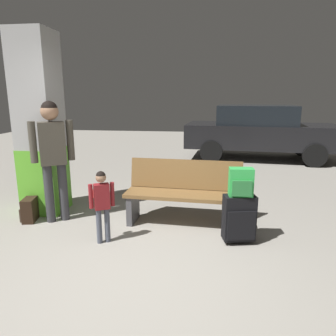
{
  "coord_description": "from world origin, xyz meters",
  "views": [
    {
      "loc": [
        0.74,
        -2.65,
        1.78
      ],
      "look_at": [
        0.22,
        1.3,
        0.85
      ],
      "focal_mm": 33.45,
      "sensor_mm": 36.0,
      "label": 1
    }
  ],
  "objects_px": {
    "child": "(102,199)",
    "adult": "(53,149)",
    "backpack_bright": "(241,183)",
    "parked_car_near": "(259,131)",
    "bench": "(184,193)",
    "backpack_dark_floor": "(29,210)",
    "structural_pillar": "(40,126)",
    "suitcase": "(239,218)"
  },
  "relations": [
    {
      "from": "structural_pillar",
      "to": "adult",
      "type": "xyz_separation_m",
      "value": [
        0.36,
        -0.36,
        -0.28
      ]
    },
    {
      "from": "bench",
      "to": "suitcase",
      "type": "bearing_deg",
      "value": -35.87
    },
    {
      "from": "structural_pillar",
      "to": "adult",
      "type": "bearing_deg",
      "value": -45.31
    },
    {
      "from": "structural_pillar",
      "to": "backpack_bright",
      "type": "relative_size",
      "value": 7.91
    },
    {
      "from": "child",
      "to": "parked_car_near",
      "type": "height_order",
      "value": "parked_car_near"
    },
    {
      "from": "structural_pillar",
      "to": "adult",
      "type": "distance_m",
      "value": 0.58
    },
    {
      "from": "structural_pillar",
      "to": "bench",
      "type": "xyz_separation_m",
      "value": [
        2.18,
        -0.22,
        -0.89
      ]
    },
    {
      "from": "structural_pillar",
      "to": "backpack_dark_floor",
      "type": "relative_size",
      "value": 7.91
    },
    {
      "from": "structural_pillar",
      "to": "adult",
      "type": "height_order",
      "value": "structural_pillar"
    },
    {
      "from": "backpack_bright",
      "to": "backpack_dark_floor",
      "type": "distance_m",
      "value": 3.01
    },
    {
      "from": "suitcase",
      "to": "backpack_dark_floor",
      "type": "height_order",
      "value": "suitcase"
    },
    {
      "from": "backpack_bright",
      "to": "bench",
      "type": "bearing_deg",
      "value": 144.07
    },
    {
      "from": "backpack_bright",
      "to": "parked_car_near",
      "type": "xyz_separation_m",
      "value": [
        1.01,
        5.44,
        0.03
      ]
    },
    {
      "from": "child",
      "to": "backpack_dark_floor",
      "type": "relative_size",
      "value": 2.67
    },
    {
      "from": "backpack_bright",
      "to": "adult",
      "type": "height_order",
      "value": "adult"
    },
    {
      "from": "backpack_bright",
      "to": "child",
      "type": "bearing_deg",
      "value": -172.93
    },
    {
      "from": "adult",
      "to": "structural_pillar",
      "type": "bearing_deg",
      "value": 134.69
    },
    {
      "from": "adult",
      "to": "parked_car_near",
      "type": "xyz_separation_m",
      "value": [
        3.55,
        5.06,
        -0.25
      ]
    },
    {
      "from": "structural_pillar",
      "to": "backpack_bright",
      "type": "bearing_deg",
      "value": -14.46
    },
    {
      "from": "child",
      "to": "backpack_dark_floor",
      "type": "xyz_separation_m",
      "value": [
        -1.28,
        0.51,
        -0.39
      ]
    },
    {
      "from": "adult",
      "to": "backpack_dark_floor",
      "type": "relative_size",
      "value": 5.02
    },
    {
      "from": "structural_pillar",
      "to": "backpack_dark_floor",
      "type": "height_order",
      "value": "structural_pillar"
    },
    {
      "from": "bench",
      "to": "parked_car_near",
      "type": "height_order",
      "value": "parked_car_near"
    },
    {
      "from": "structural_pillar",
      "to": "backpack_dark_floor",
      "type": "bearing_deg",
      "value": -94.26
    },
    {
      "from": "suitcase",
      "to": "backpack_bright",
      "type": "height_order",
      "value": "backpack_bright"
    },
    {
      "from": "bench",
      "to": "suitcase",
      "type": "distance_m",
      "value": 0.9
    },
    {
      "from": "backpack_bright",
      "to": "adult",
      "type": "bearing_deg",
      "value": 171.42
    },
    {
      "from": "bench",
      "to": "backpack_dark_floor",
      "type": "bearing_deg",
      "value": -174.34
    },
    {
      "from": "bench",
      "to": "backpack_bright",
      "type": "relative_size",
      "value": 4.79
    },
    {
      "from": "suitcase",
      "to": "backpack_bright",
      "type": "bearing_deg",
      "value": -146.99
    },
    {
      "from": "child",
      "to": "adult",
      "type": "bearing_deg",
      "value": 146.42
    },
    {
      "from": "structural_pillar",
      "to": "child",
      "type": "xyz_separation_m",
      "value": [
        1.25,
        -0.95,
        -0.78
      ]
    },
    {
      "from": "bench",
      "to": "backpack_dark_floor",
      "type": "height_order",
      "value": "bench"
    },
    {
      "from": "backpack_bright",
      "to": "child",
      "type": "xyz_separation_m",
      "value": [
        -1.65,
        -0.2,
        -0.21
      ]
    },
    {
      "from": "bench",
      "to": "backpack_dark_floor",
      "type": "distance_m",
      "value": 2.24
    },
    {
      "from": "suitcase",
      "to": "child",
      "type": "relative_size",
      "value": 0.67
    },
    {
      "from": "bench",
      "to": "parked_car_near",
      "type": "distance_m",
      "value": 5.23
    },
    {
      "from": "structural_pillar",
      "to": "suitcase",
      "type": "relative_size",
      "value": 4.45
    },
    {
      "from": "suitcase",
      "to": "parked_car_near",
      "type": "xyz_separation_m",
      "value": [
        1.01,
        5.44,
        0.48
      ]
    },
    {
      "from": "backpack_bright",
      "to": "parked_car_near",
      "type": "bearing_deg",
      "value": 79.48
    },
    {
      "from": "backpack_bright",
      "to": "backpack_dark_floor",
      "type": "bearing_deg",
      "value": 174.09
    },
    {
      "from": "backpack_bright",
      "to": "child",
      "type": "relative_size",
      "value": 0.38
    }
  ]
}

